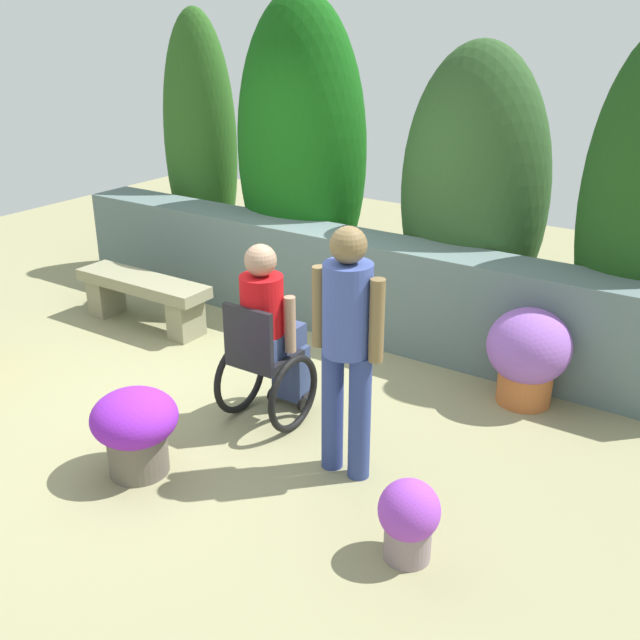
% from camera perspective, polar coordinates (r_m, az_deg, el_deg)
% --- Properties ---
extents(ground_plane, '(12.48, 12.48, 0.00)m').
position_cam_1_polar(ground_plane, '(5.83, -7.07, -5.89)').
color(ground_plane, gray).
extents(stone_retaining_wall, '(6.05, 0.49, 0.92)m').
position_cam_1_polar(stone_retaining_wall, '(6.86, 1.67, 2.95)').
color(stone_retaining_wall, slate).
rests_on(stone_retaining_wall, ground).
extents(hedge_backdrop, '(5.73, 1.06, 2.96)m').
position_cam_1_polar(hedge_backdrop, '(7.04, 5.22, 11.20)').
color(hedge_backdrop, '#28561C').
rests_on(hedge_backdrop, ground).
extents(stone_bench, '(1.41, 0.36, 0.47)m').
position_cam_1_polar(stone_bench, '(7.17, -13.28, 1.95)').
color(stone_bench, gray).
rests_on(stone_bench, ground).
extents(person_in_wheelchair, '(0.53, 0.66, 1.33)m').
position_cam_1_polar(person_in_wheelchair, '(5.26, -3.98, -1.50)').
color(person_in_wheelchair, black).
rests_on(person_in_wheelchair, ground).
extents(person_standing_companion, '(0.49, 0.30, 1.63)m').
position_cam_1_polar(person_standing_companion, '(4.50, 2.07, -1.38)').
color(person_standing_companion, navy).
rests_on(person_standing_companion, ground).
extents(flower_pot_purple_near, '(0.55, 0.55, 0.57)m').
position_cam_1_polar(flower_pot_purple_near, '(4.91, -13.86, -7.91)').
color(flower_pot_purple_near, '#625A4D').
rests_on(flower_pot_purple_near, ground).
extents(flower_pot_terracotta_by_wall, '(0.62, 0.62, 0.75)m').
position_cam_1_polar(flower_pot_terracotta_by_wall, '(5.77, 15.55, -2.48)').
color(flower_pot_terracotta_by_wall, '#B7612E').
rests_on(flower_pot_terracotta_by_wall, ground).
extents(flower_pot_small_foreground, '(0.34, 0.34, 0.48)m').
position_cam_1_polar(flower_pot_small_foreground, '(4.16, 6.76, -14.75)').
color(flower_pot_small_foreground, gray).
rests_on(flower_pot_small_foreground, ground).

